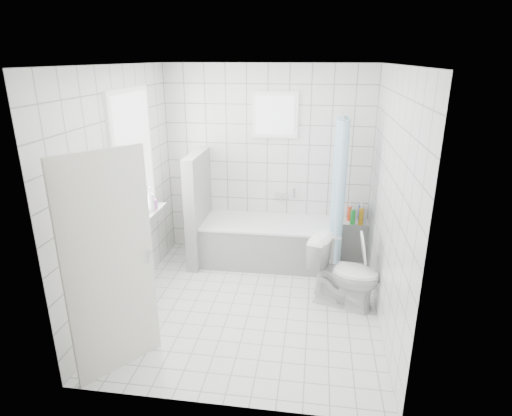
# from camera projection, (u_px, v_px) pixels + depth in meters

# --- Properties ---
(ground) EXTENTS (3.00, 3.00, 0.00)m
(ground) POSITION_uv_depth(u_px,v_px,m) (251.00, 305.00, 4.87)
(ground) COLOR white
(ground) RESTS_ON ground
(ceiling) EXTENTS (3.00, 3.00, 0.00)m
(ceiling) POSITION_uv_depth(u_px,v_px,m) (250.00, 65.00, 4.00)
(ceiling) COLOR white
(ceiling) RESTS_ON ground
(wall_back) EXTENTS (2.80, 0.02, 2.60)m
(wall_back) POSITION_uv_depth(u_px,v_px,m) (267.00, 163.00, 5.83)
(wall_back) COLOR white
(wall_back) RESTS_ON ground
(wall_front) EXTENTS (2.80, 0.02, 2.60)m
(wall_front) POSITION_uv_depth(u_px,v_px,m) (218.00, 261.00, 3.04)
(wall_front) COLOR white
(wall_front) RESTS_ON ground
(wall_left) EXTENTS (0.02, 3.00, 2.60)m
(wall_left) POSITION_uv_depth(u_px,v_px,m) (123.00, 191.00, 4.62)
(wall_left) COLOR white
(wall_left) RESTS_ON ground
(wall_right) EXTENTS (0.02, 3.00, 2.60)m
(wall_right) POSITION_uv_depth(u_px,v_px,m) (389.00, 203.00, 4.25)
(wall_right) COLOR white
(wall_right) RESTS_ON ground
(window_left) EXTENTS (0.01, 0.90, 1.40)m
(window_left) POSITION_uv_depth(u_px,v_px,m) (135.00, 158.00, 4.80)
(window_left) COLOR white
(window_left) RESTS_ON wall_left
(window_back) EXTENTS (0.50, 0.01, 0.50)m
(window_back) POSITION_uv_depth(u_px,v_px,m) (275.00, 115.00, 5.56)
(window_back) COLOR white
(window_back) RESTS_ON wall_back
(window_sill) EXTENTS (0.18, 1.02, 0.08)m
(window_sill) POSITION_uv_depth(u_px,v_px,m) (145.00, 219.00, 5.04)
(window_sill) COLOR white
(window_sill) RESTS_ON wall_left
(door) EXTENTS (0.51, 0.67, 2.00)m
(door) POSITION_uv_depth(u_px,v_px,m) (110.00, 267.00, 3.59)
(door) COLOR silver
(door) RESTS_ON ground
(bathtub) EXTENTS (1.82, 0.77, 0.58)m
(bathtub) POSITION_uv_depth(u_px,v_px,m) (271.00, 242.00, 5.81)
(bathtub) COLOR white
(bathtub) RESTS_ON ground
(partition_wall) EXTENTS (0.15, 0.85, 1.50)m
(partition_wall) POSITION_uv_depth(u_px,v_px,m) (199.00, 208.00, 5.74)
(partition_wall) COLOR white
(partition_wall) RESTS_ON ground
(tiled_ledge) EXTENTS (0.40, 0.24, 0.55)m
(tiled_ledge) POSITION_uv_depth(u_px,v_px,m) (353.00, 240.00, 5.90)
(tiled_ledge) COLOR white
(tiled_ledge) RESTS_ON ground
(toilet) EXTENTS (0.87, 0.66, 0.79)m
(toilet) POSITION_uv_depth(u_px,v_px,m) (344.00, 273.00, 4.76)
(toilet) COLOR white
(toilet) RESTS_ON ground
(curtain_rod) EXTENTS (0.02, 0.80, 0.02)m
(curtain_rod) POSITION_uv_depth(u_px,v_px,m) (343.00, 116.00, 5.10)
(curtain_rod) COLOR silver
(curtain_rod) RESTS_ON wall_back
(shower_curtain) EXTENTS (0.14, 0.48, 1.78)m
(shower_curtain) POSITION_uv_depth(u_px,v_px,m) (338.00, 191.00, 5.28)
(shower_curtain) COLOR #4191BF
(shower_curtain) RESTS_ON curtain_rod
(tub_faucet) EXTENTS (0.18, 0.06, 0.06)m
(tub_faucet) POSITION_uv_depth(u_px,v_px,m) (281.00, 196.00, 5.92)
(tub_faucet) COLOR silver
(tub_faucet) RESTS_ON wall_back
(sill_bottles) EXTENTS (0.18, 0.73, 0.33)m
(sill_bottles) POSITION_uv_depth(u_px,v_px,m) (142.00, 208.00, 4.91)
(sill_bottles) COLOR #FD62C7
(sill_bottles) RESTS_ON window_sill
(ledge_bottles) EXTENTS (0.21, 0.20, 0.23)m
(ledge_bottles) POSITION_uv_depth(u_px,v_px,m) (356.00, 215.00, 5.75)
(ledge_bottles) COLOR orange
(ledge_bottles) RESTS_ON tiled_ledge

